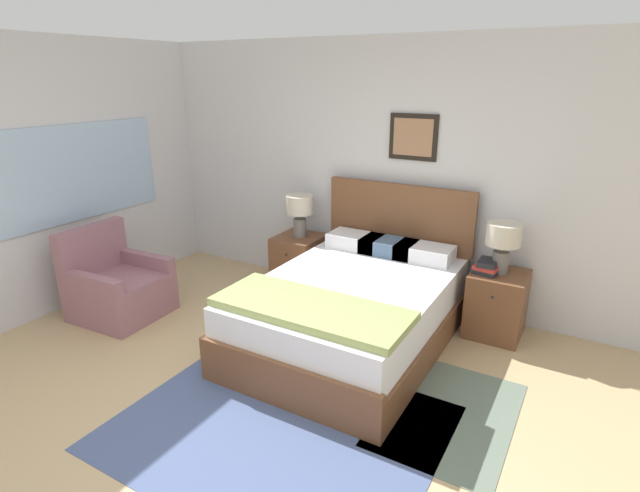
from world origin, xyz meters
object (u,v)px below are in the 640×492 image
(armchair, at_px, (117,287))
(nightstand_near_window, at_px, (299,262))
(bed, at_px, (353,308))
(nightstand_by_door, at_px, (496,304))
(table_lamp_near_window, at_px, (300,209))
(table_lamp_by_door, at_px, (503,240))

(armchair, height_order, nightstand_near_window, armchair)
(bed, distance_m, nightstand_near_window, 1.31)
(armchair, distance_m, nightstand_near_window, 1.87)
(bed, bearing_deg, nightstand_by_door, 36.95)
(nightstand_near_window, bearing_deg, table_lamp_near_window, 23.43)
(nightstand_near_window, relative_size, table_lamp_by_door, 1.31)
(table_lamp_near_window, bearing_deg, armchair, -129.45)
(nightstand_near_window, bearing_deg, nightstand_by_door, 0.00)
(nightstand_near_window, bearing_deg, table_lamp_by_door, 0.14)
(table_lamp_near_window, bearing_deg, nightstand_by_door, -0.14)
(nightstand_by_door, bearing_deg, armchair, -156.18)
(armchair, relative_size, table_lamp_near_window, 1.93)
(table_lamp_near_window, relative_size, table_lamp_by_door, 1.00)
(table_lamp_by_door, bearing_deg, armchair, -156.02)
(armchair, xyz_separation_m, table_lamp_near_window, (1.20, 1.45, 0.62))
(armchair, relative_size, nightstand_by_door, 1.47)
(nightstand_near_window, xyz_separation_m, nightstand_by_door, (2.10, 0.00, 0.00))
(armchair, relative_size, nightstand_near_window, 1.47)
(bed, height_order, nightstand_by_door, bed)
(table_lamp_by_door, bearing_deg, nightstand_near_window, -179.86)
(nightstand_near_window, bearing_deg, bed, -36.95)
(nightstand_near_window, height_order, nightstand_by_door, same)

